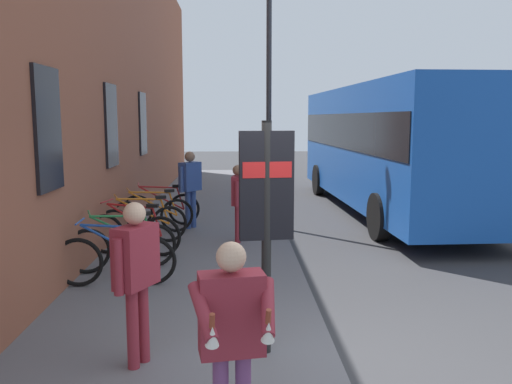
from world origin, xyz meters
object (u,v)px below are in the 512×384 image
Objects in this scene: bicycle_mid_rack at (134,233)px; tourist_with_hotdogs at (232,327)px; street_lamp at (269,77)px; bicycle_by_door at (116,260)px; bicycle_far_end at (161,209)px; pedestrian_crossing_street at (136,267)px; bicycle_nearest_sign at (122,246)px; city_bus at (387,141)px; pedestrian_near_bus at (238,195)px; bicycle_end_of_row at (153,215)px; bicycle_leaning_wall at (142,224)px; pedestrian_by_facade at (190,182)px; transit_info_sign at (266,201)px.

tourist_with_hotdogs is (-5.80, -1.80, 0.59)m from bicycle_mid_rack.
street_lamp is (3.00, -2.58, 2.97)m from bicycle_mid_rack.
bicycle_by_door is 4.37m from bicycle_far_end.
pedestrian_crossing_street is 1.77m from tourist_with_hotdogs.
bicycle_nearest_sign is 0.16× the size of city_bus.
bicycle_mid_rack and bicycle_far_end have the same top height.
street_lamp reaches higher than bicycle_nearest_sign.
bicycle_by_door is at bearing 152.31° from street_lamp.
tourist_with_hotdogs is at bearing 159.13° from city_bus.
bicycle_by_door is at bearing 146.63° from pedestrian_near_bus.
city_bus is at bearing -61.65° from bicycle_end_of_row.
bicycle_leaning_wall is at bearing -0.29° from bicycle_nearest_sign.
pedestrian_near_bus is (-1.67, -1.74, 0.54)m from bicycle_far_end.
pedestrian_by_facade is at bearing -19.18° from bicycle_mid_rack.
transit_info_sign is at bearing -10.89° from tourist_with_hotdogs.
pedestrian_by_facade is (0.58, -0.75, 0.65)m from bicycle_end_of_row.
tourist_with_hotdogs reaches higher than bicycle_end_of_row.
transit_info_sign is (-4.06, -2.14, 1.21)m from bicycle_mid_rack.
street_lamp is at bearing -27.69° from bicycle_by_door.
pedestrian_by_facade is (3.30, -0.81, 0.65)m from bicycle_nearest_sign.
bicycle_mid_rack is 0.99× the size of bicycle_far_end.
transit_info_sign is at bearing 157.31° from city_bus.
bicycle_by_door and bicycle_nearest_sign have the same top height.
bicycle_leaning_wall is 0.30× the size of street_lamp.
street_lamp reaches higher than pedestrian_by_facade.
bicycle_end_of_row is at bearing 175.88° from bicycle_far_end.
bicycle_nearest_sign is 0.99× the size of bicycle_end_of_row.
bicycle_far_end is at bearing -0.57° from bicycle_by_door.
street_lamp reaches higher than city_bus.
pedestrian_crossing_street is 0.28× the size of street_lamp.
transit_info_sign is 9.71m from city_bus.
pedestrian_by_facade is at bearing -52.52° from bicycle_end_of_row.
pedestrian_crossing_street is at bearing -168.68° from bicycle_mid_rack.
pedestrian_by_facade is 1.07× the size of tourist_with_hotdogs.
bicycle_mid_rack is 4.95m from street_lamp.
bicycle_by_door is at bearing 17.20° from pedestrian_crossing_street.
bicycle_far_end is at bearing -4.12° from bicycle_end_of_row.
city_bus reaches higher than tourist_with_hotdogs.
bicycle_mid_rack and bicycle_end_of_row have the same top height.
bicycle_end_of_row is 6.76m from city_bus.
bicycle_end_of_row is at bearing -1.23° from bicycle_nearest_sign.
transit_info_sign reaches higher than bicycle_end_of_row.
bicycle_by_door is 4.22m from pedestrian_by_facade.
city_bus reaches higher than transit_info_sign.
city_bus is 5.72m from pedestrian_near_bus.
pedestrian_crossing_street is at bearing 166.74° from street_lamp.
bicycle_nearest_sign is at bearing 134.94° from city_bus.
street_lamp is (8.80, -0.78, 2.38)m from tourist_with_hotdogs.
street_lamp is (0.40, -2.46, 2.97)m from bicycle_far_end.
city_bus reaches higher than bicycle_end_of_row.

